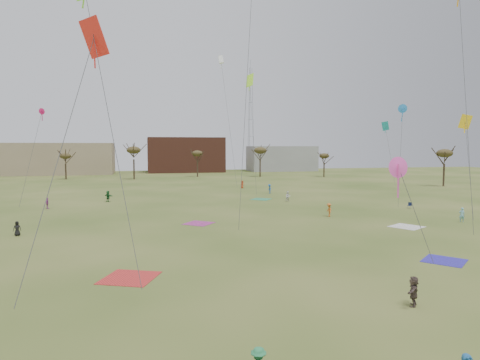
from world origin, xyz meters
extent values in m
plane|color=#354E18|center=(0.00, 0.00, 0.00)|extent=(260.00, 260.00, 0.00)
imported|color=brown|center=(5.03, -9.30, 0.85)|extent=(1.40, 1.53, 1.70)
imported|color=black|center=(-21.89, 15.90, 0.74)|extent=(0.77, 0.55, 1.47)
imported|color=#CA6825|center=(13.41, 19.78, 0.85)|extent=(0.67, 1.12, 1.70)
imported|color=#7DC1D1|center=(26.98, 12.61, 0.86)|extent=(0.74, 0.62, 1.73)
imported|color=#A54597|center=(-23.01, 34.98, 0.80)|extent=(0.44, 0.96, 1.60)
imported|color=silver|center=(13.21, 34.83, 0.82)|extent=(0.86, 0.71, 1.63)
imported|color=#20622E|center=(-15.14, 40.85, 0.91)|extent=(1.60, 1.55, 1.82)
imported|color=#B8421F|center=(10.97, 57.65, 0.83)|extent=(0.97, 0.91, 1.67)
imported|color=#235CA0|center=(13.73, 46.76, 0.89)|extent=(0.71, 1.17, 1.77)
cube|color=red|center=(-10.57, -0.57, 0.00)|extent=(4.46, 4.46, 0.03)
cube|color=#3027AD|center=(13.20, -1.63, 0.00)|extent=(4.10, 4.10, 0.03)
cube|color=silver|center=(18.82, 11.38, 0.00)|extent=(4.22, 4.22, 0.03)
cube|color=#A33281|center=(-3.40, 18.57, 0.00)|extent=(4.09, 4.09, 0.03)
cube|color=#338E5C|center=(9.75, 38.56, 0.00)|extent=(4.18, 4.18, 0.03)
cube|color=#131C36|center=(27.69, 23.63, 0.42)|extent=(0.70, 0.70, 0.04)
cube|color=#131C36|center=(27.86, 23.78, 0.65)|extent=(0.42, 0.47, 0.44)
cube|color=red|center=(-12.22, -2.73, 15.29)|extent=(1.14, 1.14, 2.23)
cube|color=red|center=(-12.22, -2.73, 14.51)|extent=(0.08, 0.08, 2.01)
cylinder|color=#4C4C51|center=(-14.04, -5.02, 8.10)|extent=(3.69, 4.63, 14.41)
cylinder|color=#4C4C51|center=(-11.25, -4.01, 9.64)|extent=(3.10, 3.66, 17.49)
cone|color=#E247A9|center=(7.05, -4.51, 7.50)|extent=(1.43, 0.10, 1.43)
cube|color=#E247A9|center=(7.05, -4.51, 6.60)|extent=(0.08, 0.08, 2.33)
cylinder|color=#4C4C51|center=(8.43, -4.64, 4.20)|extent=(2.79, 0.29, 6.62)
cylinder|color=#4C4C51|center=(18.95, 3.33, 11.98)|extent=(1.37, 1.59, 22.15)
cube|color=yellow|center=(25.81, 11.34, 11.66)|extent=(0.81, 0.81, 1.59)
cube|color=yellow|center=(25.81, 11.34, 11.10)|extent=(0.08, 0.08, 1.43)
cylinder|color=#4C4C51|center=(25.58, 10.16, 6.28)|extent=(0.52, 2.40, 10.76)
cylinder|color=#4C4C51|center=(0.15, 10.00, 14.04)|extent=(1.79, 1.11, 26.29)
cone|color=#2683D8|center=(23.59, 19.88, 13.82)|extent=(1.15, 0.08, 1.15)
cube|color=#2683D8|center=(23.59, 19.88, 13.09)|extent=(0.08, 0.08, 1.89)
cylinder|color=#4C4C51|center=(23.40, 19.79, 7.36)|extent=(0.42, 0.25, 12.92)
cube|color=#A8FA29|center=(8.45, 41.28, 20.14)|extent=(1.15, 1.15, 2.26)
cube|color=#A8FA29|center=(8.45, 41.28, 19.35)|extent=(0.08, 0.08, 2.03)
cylinder|color=#4C4C51|center=(8.79, 40.26, 10.52)|extent=(0.72, 2.10, 19.25)
cone|color=#AF1249|center=(-22.88, 33.17, 13.67)|extent=(0.90, 0.07, 0.90)
cube|color=#AF1249|center=(-22.88, 33.17, 13.10)|extent=(0.08, 0.08, 1.47)
cylinder|color=#4C4C51|center=(-24.29, 32.18, 7.29)|extent=(2.86, 2.02, 12.78)
cube|color=teal|center=(38.44, 47.70, 13.03)|extent=(0.92, 0.92, 1.80)
cube|color=teal|center=(38.44, 47.70, 12.40)|extent=(0.08, 0.08, 1.62)
cylinder|color=#4C4C51|center=(39.46, 47.23, 6.96)|extent=(2.09, 0.98, 12.14)
cube|color=white|center=(5.42, 52.04, 25.59)|extent=(0.80, 0.80, 1.37)
cube|color=white|center=(5.42, 52.04, 24.79)|extent=(0.08, 0.08, 2.06)
cylinder|color=#4C4C51|center=(6.71, 50.62, 13.24)|extent=(2.64, 2.87, 24.69)
cylinder|color=#3A2B1E|center=(-30.00, 92.00, 2.16)|extent=(0.40, 0.40, 4.32)
ellipsoid|color=#473D1E|center=(-30.00, 92.00, 6.34)|extent=(3.02, 3.02, 1.58)
cylinder|color=#3A2B1E|center=(-12.00, 88.00, 2.70)|extent=(0.40, 0.40, 5.40)
ellipsoid|color=#473D1E|center=(-12.00, 88.00, 7.92)|extent=(3.78, 3.78, 1.98)
cylinder|color=#3A2B1E|center=(6.00, 94.00, 2.34)|extent=(0.40, 0.40, 4.68)
ellipsoid|color=#473D1E|center=(6.00, 94.00, 6.86)|extent=(3.28, 3.28, 1.72)
cylinder|color=#3A2B1E|center=(24.00, 90.00, 2.64)|extent=(0.40, 0.40, 5.28)
ellipsoid|color=#473D1E|center=(24.00, 90.00, 7.74)|extent=(3.70, 3.70, 1.94)
cylinder|color=#3A2B1E|center=(42.00, 85.00, 2.10)|extent=(0.40, 0.40, 4.20)
ellipsoid|color=#473D1E|center=(42.00, 85.00, 6.16)|extent=(2.94, 2.94, 1.54)
cylinder|color=#3A2B1E|center=(56.00, 52.00, 2.52)|extent=(0.40, 0.40, 5.04)
ellipsoid|color=#473D1E|center=(56.00, 52.00, 7.39)|extent=(3.53, 3.53, 1.85)
cube|color=#937F60|center=(-35.00, 115.00, 5.00)|extent=(32.00, 14.00, 10.00)
cube|color=brown|center=(5.00, 120.00, 6.00)|extent=(26.00, 16.00, 12.00)
cube|color=gray|center=(40.00, 118.00, 4.50)|extent=(24.00, 12.00, 9.00)
cylinder|color=#9EA3A8|center=(30.90, 125.00, 19.00)|extent=(0.16, 0.16, 38.00)
cylinder|color=#9EA3A8|center=(29.55, 125.78, 19.00)|extent=(0.16, 0.16, 38.00)
cylinder|color=#9EA3A8|center=(29.55, 124.22, 19.00)|extent=(0.16, 0.16, 38.00)
cylinder|color=#9EA3A8|center=(30.00, 125.00, 39.50)|extent=(0.10, 0.10, 3.00)
camera|label=1|loc=(-9.52, -29.46, 8.88)|focal=31.58mm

